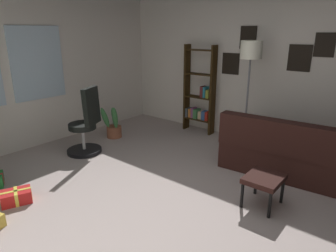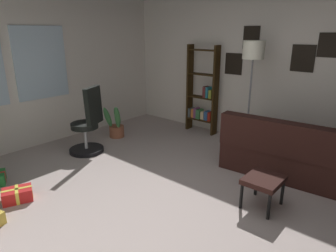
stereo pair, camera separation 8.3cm
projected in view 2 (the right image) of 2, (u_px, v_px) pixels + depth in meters
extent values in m
cube|color=#A79793|center=(175.00, 208.00, 3.48)|extent=(5.25, 6.11, 0.10)
cube|color=silver|center=(33.00, 71.00, 5.00)|extent=(5.25, 0.10, 2.57)
cube|color=silver|center=(41.00, 63.00, 5.02)|extent=(0.90, 0.03, 1.20)
cube|color=silver|center=(276.00, 71.00, 5.01)|extent=(0.10, 6.11, 2.57)
cube|color=black|center=(328.00, 45.00, 4.36)|extent=(0.02, 0.29, 0.35)
cube|color=black|center=(251.00, 38.00, 5.09)|extent=(0.02, 0.29, 0.38)
cube|color=black|center=(234.00, 64.00, 5.42)|extent=(0.02, 0.33, 0.38)
cube|color=black|center=(303.00, 58.00, 4.63)|extent=(0.02, 0.35, 0.41)
cube|color=black|center=(295.00, 161.00, 4.15)|extent=(0.97, 1.95, 0.40)
cube|color=black|center=(292.00, 140.00, 3.76)|extent=(0.34, 1.91, 0.44)
cube|color=black|center=(237.00, 129.00, 4.55)|extent=(0.84, 0.20, 0.20)
cube|color=#AC302A|center=(279.00, 138.00, 3.97)|extent=(0.16, 0.41, 0.41)
cube|color=beige|center=(308.00, 144.00, 3.77)|extent=(0.20, 0.41, 0.41)
cube|color=black|center=(264.00, 180.00, 3.34)|extent=(0.44, 0.38, 0.06)
cylinder|color=black|center=(269.00, 207.00, 3.16)|extent=(0.04, 0.04, 0.30)
cylinder|color=black|center=(282.00, 192.00, 3.43)|extent=(0.04, 0.04, 0.30)
cylinder|color=black|center=(241.00, 196.00, 3.35)|extent=(0.04, 0.04, 0.30)
cylinder|color=black|center=(256.00, 184.00, 3.63)|extent=(0.04, 0.04, 0.30)
cube|color=red|center=(17.00, 195.00, 3.53)|extent=(0.38, 0.33, 0.15)
cube|color=#EAD84C|center=(17.00, 195.00, 3.53)|extent=(0.32, 0.16, 0.16)
cube|color=#EAD84C|center=(17.00, 195.00, 3.53)|extent=(0.12, 0.23, 0.16)
cylinder|color=black|center=(87.00, 150.00, 4.99)|extent=(0.56, 0.56, 0.06)
cylinder|color=#B2B2B7|center=(86.00, 137.00, 4.92)|extent=(0.05, 0.05, 0.40)
cylinder|color=black|center=(85.00, 125.00, 4.86)|extent=(0.44, 0.44, 0.09)
cube|color=black|center=(93.00, 106.00, 4.70)|extent=(0.40, 0.26, 0.59)
cube|color=black|center=(215.00, 92.00, 5.56)|extent=(0.18, 0.04, 1.69)
cube|color=black|center=(190.00, 88.00, 5.94)|extent=(0.18, 0.04, 1.69)
cube|color=black|center=(201.00, 119.00, 5.93)|extent=(0.18, 0.56, 0.02)
cube|color=black|center=(202.00, 97.00, 5.79)|extent=(0.18, 0.56, 0.02)
cube|color=black|center=(203.00, 74.00, 5.66)|extent=(0.18, 0.56, 0.02)
cube|color=black|center=(204.00, 50.00, 5.52)|extent=(0.18, 0.56, 0.02)
cube|color=maroon|center=(211.00, 116.00, 5.78)|extent=(0.15, 0.06, 0.17)
cube|color=navy|center=(207.00, 116.00, 5.83)|extent=(0.14, 0.08, 0.17)
cube|color=#D4BA8D|center=(204.00, 115.00, 5.90)|extent=(0.13, 0.07, 0.15)
cube|color=#35703D|center=(200.00, 114.00, 5.93)|extent=(0.17, 0.08, 0.19)
cube|color=#773D6A|center=(197.00, 113.00, 5.98)|extent=(0.16, 0.05, 0.21)
cube|color=#C36D2E|center=(194.00, 113.00, 6.03)|extent=(0.15, 0.06, 0.17)
cube|color=#454E53|center=(191.00, 112.00, 6.06)|extent=(0.17, 0.05, 0.18)
cube|color=olive|center=(212.00, 94.00, 5.65)|extent=(0.15, 0.06, 0.16)
cube|color=teal|center=(209.00, 92.00, 5.68)|extent=(0.15, 0.05, 0.21)
cube|color=#5A2322|center=(206.00, 92.00, 5.72)|extent=(0.15, 0.06, 0.21)
cylinder|color=slate|center=(245.00, 148.00, 5.11)|extent=(0.28, 0.28, 0.03)
cylinder|color=slate|center=(249.00, 105.00, 4.88)|extent=(0.03, 0.03, 1.48)
cylinder|color=silver|center=(254.00, 50.00, 4.61)|extent=(0.34, 0.34, 0.28)
cylinder|color=brown|center=(117.00, 131.00, 5.67)|extent=(0.28, 0.28, 0.21)
ellipsoid|color=#37723C|center=(117.00, 118.00, 5.41)|extent=(0.22, 0.20, 0.44)
ellipsoid|color=#37723C|center=(108.00, 117.00, 5.53)|extent=(0.19, 0.24, 0.40)
ellipsoid|color=#37723C|center=(117.00, 116.00, 5.67)|extent=(0.15, 0.25, 0.37)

